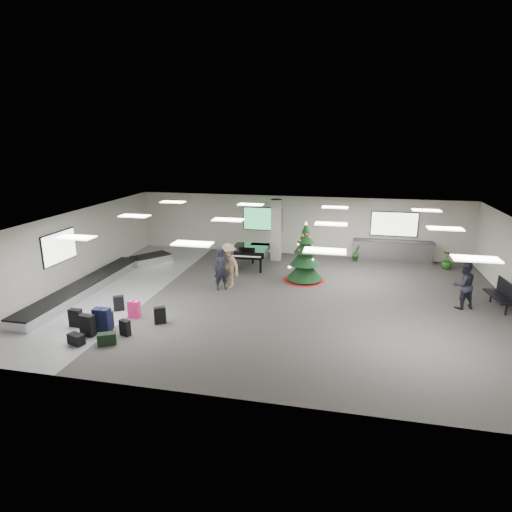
% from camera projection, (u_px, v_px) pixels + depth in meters
% --- Properties ---
extents(ground, '(18.00, 18.00, 0.00)m').
position_uv_depth(ground, '(277.00, 298.00, 17.23)').
color(ground, '#33312E').
rests_on(ground, ground).
extents(room_envelope, '(18.02, 14.02, 3.21)m').
position_uv_depth(room_envelope, '(271.00, 238.00, 17.31)').
color(room_envelope, '#BCB8AB').
rests_on(room_envelope, ground).
extents(baggage_carousel, '(2.28, 9.71, 0.43)m').
position_uv_depth(baggage_carousel, '(100.00, 281.00, 18.68)').
color(baggage_carousel, silver).
rests_on(baggage_carousel, ground).
extents(service_counter, '(4.05, 0.65, 1.08)m').
position_uv_depth(service_counter, '(393.00, 251.00, 22.33)').
color(service_counter, silver).
rests_on(service_counter, ground).
extents(suitcase_0, '(0.49, 0.31, 0.75)m').
position_uv_depth(suitcase_0, '(88.00, 325.00, 13.91)').
color(suitcase_0, black).
rests_on(suitcase_0, ground).
extents(suitcase_1, '(0.41, 0.28, 0.59)m').
position_uv_depth(suitcase_1, '(108.00, 320.00, 14.47)').
color(suitcase_1, black).
rests_on(suitcase_1, ground).
extents(pink_suitcase, '(0.41, 0.23, 0.65)m').
position_uv_depth(pink_suitcase, '(134.00, 309.00, 15.33)').
color(pink_suitcase, '#FA2070').
rests_on(pink_suitcase, ground).
extents(suitcase_3, '(0.45, 0.39, 0.62)m').
position_uv_depth(suitcase_3, '(160.00, 315.00, 14.86)').
color(suitcase_3, black).
rests_on(suitcase_3, ground).
extents(navy_suitcase, '(0.55, 0.33, 0.86)m').
position_uv_depth(navy_suitcase, '(102.00, 320.00, 14.16)').
color(navy_suitcase, black).
rests_on(navy_suitcase, ground).
extents(suitcase_5, '(0.43, 0.24, 0.65)m').
position_uv_depth(suitcase_5, '(76.00, 318.00, 14.59)').
color(suitcase_5, black).
rests_on(suitcase_5, ground).
extents(green_duffel, '(0.62, 0.50, 0.39)m').
position_uv_depth(green_duffel, '(107.00, 339.00, 13.37)').
color(green_duffel, black).
rests_on(green_duffel, ground).
extents(suitcase_7, '(0.41, 0.31, 0.55)m').
position_uv_depth(suitcase_7, '(125.00, 328.00, 13.97)').
color(suitcase_7, black).
rests_on(suitcase_7, ground).
extents(suitcase_8, '(0.45, 0.39, 0.59)m').
position_uv_depth(suitcase_8, '(119.00, 303.00, 15.96)').
color(suitcase_8, black).
rests_on(suitcase_8, ground).
extents(black_duffel, '(0.59, 0.44, 0.36)m').
position_uv_depth(black_duffel, '(76.00, 339.00, 13.37)').
color(black_duffel, black).
rests_on(black_duffel, ground).
extents(christmas_tree, '(1.93, 1.93, 2.76)m').
position_uv_depth(christmas_tree, '(305.00, 260.00, 19.13)').
color(christmas_tree, maroon).
rests_on(christmas_tree, ground).
extents(grand_piano, '(1.77, 2.22, 1.24)m').
position_uv_depth(grand_piano, '(250.00, 251.00, 20.98)').
color(grand_piano, black).
rests_on(grand_piano, ground).
extents(bench, '(0.73, 1.71, 1.05)m').
position_uv_depth(bench, '(503.00, 294.00, 16.06)').
color(bench, black).
rests_on(bench, ground).
extents(traveler_a, '(0.79, 0.71, 1.82)m').
position_uv_depth(traveler_a, '(222.00, 269.00, 18.00)').
color(traveler_a, black).
rests_on(traveler_a, ground).
extents(traveler_b, '(1.45, 1.29, 1.95)m').
position_uv_depth(traveler_b, '(229.00, 266.00, 18.25)').
color(traveler_b, '#957B5C').
rests_on(traveler_b, ground).
extents(traveler_bench, '(1.09, 0.99, 1.83)m').
position_uv_depth(traveler_bench, '(463.00, 285.00, 16.02)').
color(traveler_bench, black).
rests_on(traveler_bench, ground).
extents(potted_plant_left, '(0.54, 0.54, 0.77)m').
position_uv_depth(potted_plant_left, '(356.00, 254.00, 22.32)').
color(potted_plant_left, '#143B12').
rests_on(potted_plant_left, ground).
extents(potted_plant_right, '(0.72, 0.72, 0.91)m').
position_uv_depth(potted_plant_right, '(447.00, 260.00, 20.98)').
color(potted_plant_right, '#143B12').
rests_on(potted_plant_right, ground).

